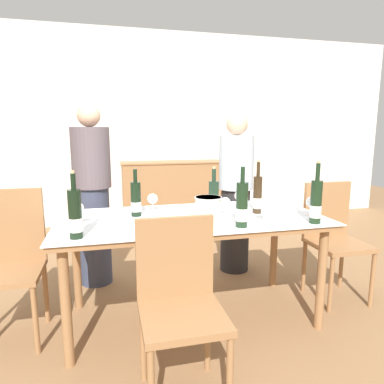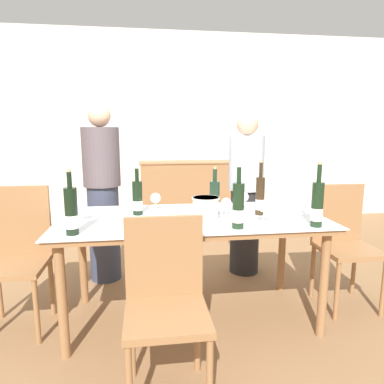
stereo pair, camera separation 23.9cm
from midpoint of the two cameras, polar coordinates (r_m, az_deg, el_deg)
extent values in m
plane|color=olive|center=(2.73, -2.68, -20.12)|extent=(12.00, 12.00, 0.00)
cube|color=silver|center=(5.23, -8.97, 10.27)|extent=(8.00, 0.10, 2.80)
cube|color=#996B42|center=(5.07, -4.54, -0.32)|extent=(1.46, 0.44, 0.92)
cube|color=#996B42|center=(5.00, -4.61, 4.97)|extent=(1.50, 0.46, 0.02)
cylinder|color=#996B42|center=(2.24, -23.33, -17.46)|extent=(0.06, 0.06, 0.73)
cylinder|color=#996B42|center=(2.55, 18.21, -13.71)|extent=(0.06, 0.06, 0.73)
cylinder|color=#996B42|center=(2.88, -21.02, -11.09)|extent=(0.06, 0.06, 0.73)
cylinder|color=#996B42|center=(3.12, 11.38, -8.94)|extent=(0.06, 0.06, 0.73)
cube|color=#996B42|center=(2.44, -2.82, -4.75)|extent=(1.83, 0.86, 0.04)
cube|color=white|center=(2.43, -2.82, -4.27)|extent=(1.86, 0.89, 0.01)
cylinder|color=white|center=(2.25, -0.33, -3.07)|extent=(0.17, 0.17, 0.18)
cylinder|color=white|center=(2.23, -0.33, -1.02)|extent=(0.18, 0.18, 0.01)
cylinder|color=#1E3323|center=(2.46, 0.87, -1.04)|extent=(0.07, 0.07, 0.25)
cylinder|color=silver|center=(2.48, 0.86, -2.28)|extent=(0.07, 0.07, 0.07)
cylinder|color=#1E3323|center=(2.44, 0.88, 2.85)|extent=(0.03, 0.03, 0.09)
cylinder|color=tan|center=(2.43, 0.88, 4.07)|extent=(0.02, 0.02, 0.02)
cylinder|color=black|center=(2.34, 17.26, -1.63)|extent=(0.07, 0.07, 0.29)
cylinder|color=white|center=(2.36, 17.18, -3.13)|extent=(0.07, 0.07, 0.08)
cylinder|color=black|center=(2.31, 17.51, 3.20)|extent=(0.03, 0.03, 0.11)
cylinder|color=tan|center=(2.31, 17.60, 4.79)|extent=(0.02, 0.02, 0.02)
cylinder|color=#332314|center=(2.54, 8.23, -0.51)|extent=(0.06, 0.06, 0.27)
cylinder|color=silver|center=(2.55, 8.20, -1.84)|extent=(0.06, 0.06, 0.08)
cylinder|color=#332314|center=(2.51, 8.34, 3.76)|extent=(0.03, 0.03, 0.11)
cylinder|color=tan|center=(2.51, 8.38, 5.16)|extent=(0.02, 0.02, 0.02)
cylinder|color=black|center=(2.16, 5.20, -2.17)|extent=(0.07, 0.07, 0.29)
cylinder|color=white|center=(2.17, 5.17, -3.79)|extent=(0.08, 0.08, 0.08)
cylinder|color=black|center=(2.13, 5.28, 2.90)|extent=(0.03, 0.03, 0.10)
cylinder|color=black|center=(2.07, -22.08, -3.48)|extent=(0.07, 0.07, 0.28)
cylinder|color=white|center=(2.09, -21.97, -5.12)|extent=(0.08, 0.08, 0.08)
cylinder|color=black|center=(2.04, -22.43, 1.60)|extent=(0.03, 0.03, 0.09)
cylinder|color=tan|center=(2.03, -22.53, 3.09)|extent=(0.02, 0.02, 0.02)
cylinder|color=black|center=(2.49, -12.08, -1.19)|extent=(0.07, 0.07, 0.25)
cylinder|color=white|center=(2.50, -12.04, -2.41)|extent=(0.07, 0.07, 0.07)
cylinder|color=black|center=(2.46, -12.23, 2.67)|extent=(0.03, 0.03, 0.09)
cylinder|color=white|center=(2.39, -21.03, -5.09)|extent=(0.07, 0.07, 0.00)
cylinder|color=white|center=(2.38, -21.09, -4.07)|extent=(0.01, 0.01, 0.08)
sphere|color=white|center=(2.36, -21.20, -2.52)|extent=(0.07, 0.07, 0.07)
cylinder|color=white|center=(2.63, -9.16, -3.16)|extent=(0.07, 0.07, 0.00)
cylinder|color=white|center=(2.63, -9.18, -2.42)|extent=(0.01, 0.01, 0.06)
sphere|color=white|center=(2.61, -9.22, -1.14)|extent=(0.08, 0.08, 0.08)
cylinder|color=white|center=(2.33, 9.10, -4.89)|extent=(0.07, 0.07, 0.00)
cylinder|color=white|center=(2.32, 9.13, -3.82)|extent=(0.01, 0.01, 0.08)
sphere|color=white|center=(2.30, 9.17, -2.11)|extent=(0.08, 0.08, 0.08)
cylinder|color=white|center=(2.48, 2.82, -3.84)|extent=(0.07, 0.07, 0.00)
cylinder|color=white|center=(2.48, 2.83, -3.10)|extent=(0.01, 0.01, 0.06)
sphere|color=white|center=(2.46, 2.84, -1.79)|extent=(0.08, 0.08, 0.08)
cylinder|color=white|center=(2.56, 16.72, -3.83)|extent=(0.07, 0.07, 0.00)
cylinder|color=white|center=(2.55, 16.77, -3.03)|extent=(0.01, 0.01, 0.07)
sphere|color=white|center=(2.54, 16.84, -1.64)|extent=(0.08, 0.08, 0.08)
cylinder|color=white|center=(2.70, 5.39, -2.76)|extent=(0.07, 0.07, 0.00)
cylinder|color=white|center=(2.69, 5.40, -1.98)|extent=(0.01, 0.01, 0.07)
sphere|color=white|center=(2.68, 5.43, -0.66)|extent=(0.08, 0.08, 0.08)
cylinder|color=#996B42|center=(2.49, -27.33, -18.51)|extent=(0.03, 0.03, 0.45)
cylinder|color=#996B42|center=(2.82, -25.54, -15.00)|extent=(0.03, 0.03, 0.45)
cube|color=#996B42|center=(2.61, -30.85, -11.71)|extent=(0.42, 0.42, 0.04)
cube|color=#996B42|center=(2.70, -30.19, -4.88)|extent=(0.42, 0.04, 0.51)
cylinder|color=#996B42|center=(1.83, 2.07, -28.81)|extent=(0.03, 0.03, 0.44)
cylinder|color=#996B42|center=(2.09, -11.74, -23.59)|extent=(0.03, 0.03, 0.44)
cylinder|color=#996B42|center=(2.12, -0.86, -22.71)|extent=(0.03, 0.03, 0.44)
cube|color=#996B42|center=(1.81, -5.57, -20.06)|extent=(0.42, 0.42, 0.04)
cube|color=#996B42|center=(1.88, -6.54, -10.79)|extent=(0.42, 0.04, 0.45)
cylinder|color=#996B42|center=(2.84, 19.88, -14.41)|extent=(0.03, 0.03, 0.45)
cylinder|color=#996B42|center=(3.04, 25.86, -13.10)|extent=(0.03, 0.03, 0.45)
cylinder|color=#996B42|center=(3.12, 16.08, -11.87)|extent=(0.03, 0.03, 0.45)
cylinder|color=#996B42|center=(3.31, 21.75, -10.91)|extent=(0.03, 0.03, 0.45)
cube|color=#996B42|center=(2.99, 21.19, -8.22)|extent=(0.42, 0.42, 0.04)
cube|color=#996B42|center=(3.08, 19.46, -2.75)|extent=(0.42, 0.04, 0.47)
cylinder|color=#383F56|center=(3.26, -17.95, -6.96)|extent=(0.28, 0.28, 0.89)
cylinder|color=#594C51|center=(3.14, -18.65, 5.45)|extent=(0.33, 0.33, 0.52)
sphere|color=#DBAD89|center=(3.13, -19.02, 12.02)|extent=(0.20, 0.20, 0.20)
cylinder|color=#262628|center=(3.41, 5.15, -6.30)|extent=(0.28, 0.28, 0.82)
cylinder|color=silver|center=(3.29, 5.33, 4.93)|extent=(0.33, 0.33, 0.51)
sphere|color=#DBAD89|center=(3.28, 5.44, 11.14)|extent=(0.20, 0.20, 0.20)
camera|label=1|loc=(0.12, -92.86, -0.51)|focal=32.00mm
camera|label=2|loc=(0.12, 87.14, 0.51)|focal=32.00mm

